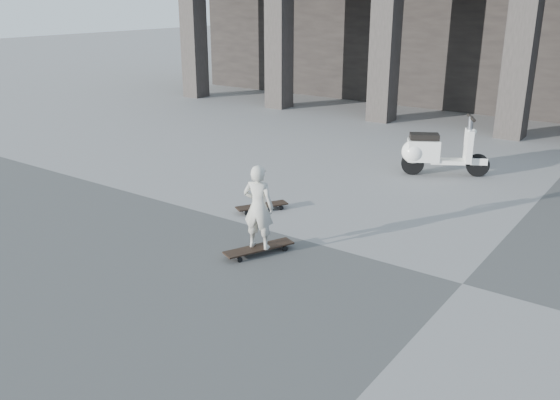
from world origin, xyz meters
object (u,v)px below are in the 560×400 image
Objects in this scene: longboard at (259,248)px; skateboard_spare at (262,206)px; scooter at (431,152)px; child at (258,207)px.

longboard is 1.72m from skateboard_spare.
longboard is 5.02m from scooter.
skateboard_spare reaches higher than longboard.
skateboard_spare is 0.73× the size of child.
skateboard_spare is 3.90m from scooter.
longboard is 0.61m from child.
skateboard_spare is 0.56× the size of scooter.
longboard is at bearing -124.58° from scooter.
longboard is 0.87× the size of child.
skateboard_spare is at bearing 59.71° from longboard.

